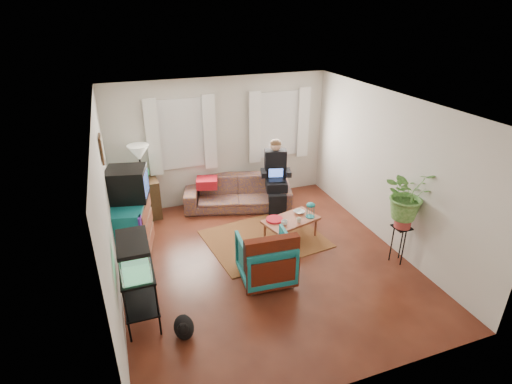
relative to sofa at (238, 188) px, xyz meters
name	(u,v)px	position (x,y,z in m)	size (l,w,h in m)	color
floor	(264,262)	(-0.20, -2.05, -0.42)	(4.50, 5.00, 0.01)	#4F2B14
ceiling	(266,105)	(-0.20, -2.05, 2.18)	(4.50, 5.00, 0.01)	white
wall_back	(221,142)	(-0.20, 0.45, 0.88)	(4.50, 0.01, 2.60)	silver
wall_front	(357,293)	(-0.20, -4.55, 0.88)	(4.50, 0.01, 2.60)	silver
wall_left	(108,215)	(-2.45, -2.05, 0.88)	(0.01, 5.00, 2.60)	silver
wall_right	(390,171)	(2.05, -2.05, 0.88)	(0.01, 5.00, 2.60)	silver
window_left	(181,134)	(-1.00, 0.43, 1.13)	(1.08, 0.04, 1.38)	white
window_right	(278,124)	(1.05, 0.43, 1.13)	(1.08, 0.04, 1.38)	white
curtains_left	(182,135)	(-1.00, 0.35, 1.13)	(1.36, 0.06, 1.50)	white
curtains_right	(280,125)	(1.05, 0.35, 1.13)	(1.36, 0.06, 1.50)	white
picture_frame	(102,149)	(-2.41, -1.20, 1.53)	(0.04, 0.32, 0.40)	#3D2616
area_rug	(265,239)	(0.06, -1.40, -0.42)	(2.00, 1.60, 0.01)	brown
sofa	(238,188)	(0.00, 0.00, 0.00)	(2.16, 0.85, 0.85)	brown
seated_person	(276,177)	(0.75, -0.21, 0.22)	(0.54, 0.67, 1.29)	black
side_table	(145,198)	(-1.85, 0.21, -0.03)	(0.54, 0.54, 0.78)	#392015
table_lamp	(140,164)	(-1.85, 0.21, 0.70)	(0.40, 0.40, 0.72)	white
dresser	(131,228)	(-2.19, -1.06, 0.07)	(0.55, 1.09, 0.99)	#125A6C
crt_tv	(127,184)	(-2.14, -0.96, 0.82)	(0.60, 0.55, 0.53)	black
aquarium_stand	(140,296)	(-2.20, -2.75, -0.01)	(0.42, 0.75, 0.83)	black
aquarium	(134,255)	(-2.20, -2.75, 0.63)	(0.37, 0.68, 0.44)	#7FD899
black_cat	(184,325)	(-1.73, -3.20, -0.26)	(0.25, 0.39, 0.33)	black
armchair	(266,256)	(-0.33, -2.45, -0.02)	(0.78, 0.73, 0.80)	#135672
serape_throw	(272,259)	(-0.35, -2.75, 0.14)	(0.80, 0.18, 0.66)	#9E0A0A
coffee_table	(290,229)	(0.50, -1.53, -0.22)	(0.97, 0.53, 0.40)	brown
cup_a	(284,223)	(0.32, -1.67, 0.02)	(0.11, 0.11, 0.09)	white
cup_b	(299,220)	(0.59, -1.67, 0.02)	(0.09, 0.09, 0.08)	beige
bowl	(299,212)	(0.74, -1.38, 0.00)	(0.19, 0.19, 0.05)	white
snack_tray	(275,219)	(0.21, -1.47, 0.00)	(0.30, 0.30, 0.04)	#B21414
birdcage	(311,210)	(0.86, -1.57, 0.12)	(0.16, 0.16, 0.28)	#115B6B
plant_stand	(399,244)	(1.87, -2.76, -0.10)	(0.28, 0.28, 0.65)	black
potted_plant	(406,201)	(1.87, -2.76, 0.68)	(0.75, 0.64, 0.83)	#599947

